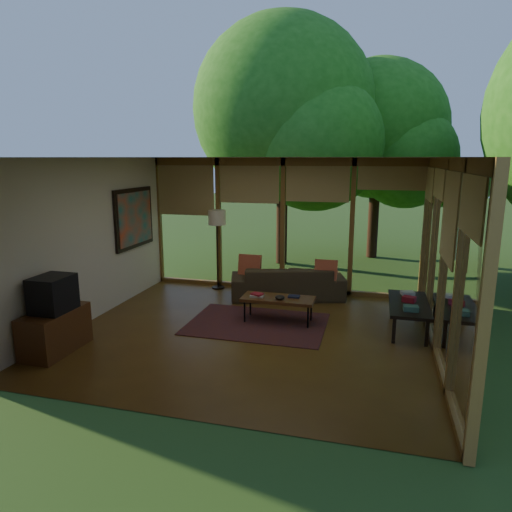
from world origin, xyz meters
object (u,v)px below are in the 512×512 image
(media_cabinet, at_px, (55,331))
(floor_lamp, at_px, (217,222))
(television, at_px, (53,294))
(coffee_table, at_px, (278,299))
(sofa, at_px, (287,282))
(side_console, at_px, (409,306))

(media_cabinet, height_order, floor_lamp, floor_lamp)
(media_cabinet, distance_m, television, 0.55)
(media_cabinet, bearing_deg, floor_lamp, 72.48)
(television, distance_m, coffee_table, 3.43)
(sofa, bearing_deg, floor_lamp, -26.27)
(floor_lamp, height_order, coffee_table, floor_lamp)
(side_console, bearing_deg, coffee_table, -175.49)
(sofa, height_order, side_console, sofa)
(floor_lamp, bearing_deg, television, -107.23)
(floor_lamp, distance_m, side_console, 4.14)
(television, height_order, coffee_table, television)
(floor_lamp, bearing_deg, sofa, -9.82)
(coffee_table, bearing_deg, side_console, 4.51)
(sofa, distance_m, media_cabinet, 4.30)
(television, relative_size, side_console, 0.39)
(sofa, xyz_separation_m, floor_lamp, (-1.53, 0.27, 1.09))
(media_cabinet, distance_m, coffee_table, 3.42)
(floor_lamp, xyz_separation_m, coffee_table, (1.65, -1.66, -1.01))
(media_cabinet, xyz_separation_m, coffee_table, (2.79, 1.97, 0.09))
(television, xyz_separation_m, coffee_table, (2.77, 1.97, -0.46))
(floor_lamp, bearing_deg, media_cabinet, -107.52)
(sofa, xyz_separation_m, side_console, (2.19, -1.23, 0.09))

